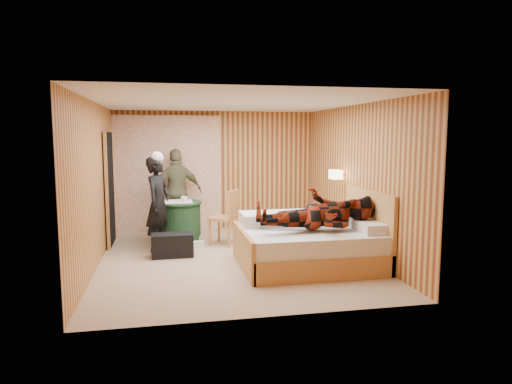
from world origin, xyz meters
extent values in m
cube|color=tan|center=(0.00, 0.00, 0.00)|extent=(4.20, 5.00, 0.01)
cube|color=white|center=(0.00, 0.00, 2.50)|extent=(4.20, 5.00, 0.01)
cube|color=#DBA454|center=(0.00, 2.50, 1.25)|extent=(4.20, 0.02, 2.50)
cube|color=#DBA454|center=(-2.10, 0.00, 1.25)|extent=(0.02, 5.00, 2.50)
cube|color=#DBA454|center=(2.10, 0.00, 1.25)|extent=(0.02, 5.00, 2.50)
cube|color=white|center=(-1.00, 2.43, 1.20)|extent=(2.20, 0.08, 2.40)
cube|color=black|center=(-2.06, 1.40, 1.02)|extent=(0.06, 0.90, 2.05)
cylinder|color=gold|center=(2.00, 0.45, 1.30)|extent=(0.18, 0.04, 0.04)
cube|color=beige|center=(1.92, 0.45, 1.30)|extent=(0.18, 0.24, 0.16)
cube|color=#E9AA5F|center=(1.10, -0.66, 0.16)|extent=(2.08, 1.67, 0.31)
cube|color=white|center=(1.10, -0.66, 0.44)|extent=(2.02, 1.60, 0.26)
cube|color=#E9AA5F|center=(0.06, -0.66, 0.29)|extent=(0.06, 1.67, 0.58)
cube|color=#E9AA5F|center=(2.06, -0.66, 0.57)|extent=(0.06, 1.67, 1.15)
cube|color=silver|center=(1.91, -1.05, 0.65)|extent=(0.40, 0.57, 0.15)
cube|color=silver|center=(1.91, -0.26, 0.65)|extent=(0.40, 0.57, 0.15)
cube|color=white|center=(0.74, -0.19, 0.67)|extent=(1.25, 0.63, 0.19)
cube|color=#E9AA5F|center=(1.88, 0.86, 0.25)|extent=(0.36, 0.50, 0.50)
cube|color=#E9AA5F|center=(1.88, 0.86, 0.41)|extent=(0.38, 0.51, 0.03)
cylinder|color=#1C3D21|center=(-0.83, 1.35, 0.37)|extent=(0.81, 0.81, 0.74)
cylinder|color=#1C3D21|center=(-0.83, 1.35, 0.74)|extent=(0.87, 0.87, 0.03)
cube|color=silver|center=(-0.83, 1.35, 0.76)|extent=(0.66, 0.66, 0.01)
cube|color=#E9AA5F|center=(-0.83, 1.95, 0.45)|extent=(0.51, 0.51, 0.05)
cube|color=#E9AA5F|center=(-0.87, 2.14, 0.70)|extent=(0.42, 0.14, 0.46)
cylinder|color=#E9AA5F|center=(-0.95, 1.75, 0.21)|extent=(0.04, 0.04, 0.43)
cylinder|color=#E9AA5F|center=(-0.70, 2.16, 0.21)|extent=(0.04, 0.04, 0.43)
cube|color=#E9AA5F|center=(-0.03, 0.96, 0.49)|extent=(0.63, 0.63, 0.05)
cube|color=#E9AA5F|center=(0.14, 0.85, 0.76)|extent=(0.28, 0.41, 0.50)
cylinder|color=#E9AA5F|center=(-0.09, 1.22, 0.23)|extent=(0.04, 0.04, 0.47)
cylinder|color=#E9AA5F|center=(0.03, 0.71, 0.23)|extent=(0.04, 0.04, 0.47)
cube|color=black|center=(-0.97, 0.28, 0.19)|extent=(0.68, 0.37, 0.38)
cube|color=silver|center=(-0.53, 1.25, 0.06)|extent=(0.28, 0.20, 0.11)
cube|color=silver|center=(-0.53, 0.82, 0.06)|extent=(0.27, 0.14, 0.11)
imported|color=black|center=(-1.19, 0.75, 0.82)|extent=(0.61, 0.71, 1.64)
imported|color=#696846|center=(-0.83, 2.08, 0.86)|extent=(1.08, 0.65, 1.72)
imported|color=maroon|center=(1.15, -0.86, 1.00)|extent=(0.86, 0.67, 1.77)
imported|color=silver|center=(1.88, 0.81, 0.51)|extent=(0.24, 0.27, 0.02)
imported|color=silver|center=(1.88, 0.81, 0.53)|extent=(0.17, 0.23, 0.02)
imported|color=silver|center=(1.88, 0.99, 0.54)|extent=(0.10, 0.10, 0.09)
imported|color=silver|center=(-0.73, 1.30, 0.82)|extent=(0.14, 0.14, 0.10)
camera|label=1|loc=(-1.05, -7.20, 1.98)|focal=32.00mm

